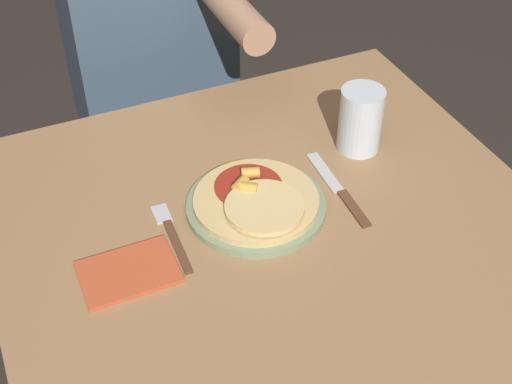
{
  "coord_description": "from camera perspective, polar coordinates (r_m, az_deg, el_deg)",
  "views": [
    {
      "loc": [
        -0.39,
        -0.79,
        1.58
      ],
      "look_at": [
        -0.01,
        0.06,
        0.76
      ],
      "focal_mm": 50.0,
      "sensor_mm": 36.0,
      "label": 1
    }
  ],
  "objects": [
    {
      "name": "dining_table",
      "position": [
        1.31,
        1.54,
        -6.49
      ],
      "size": [
        0.95,
        0.92,
        0.72
      ],
      "color": "#9E754C",
      "rests_on": "ground_plane"
    },
    {
      "name": "napkin",
      "position": [
        1.17,
        -10.1,
        -6.44
      ],
      "size": [
        0.15,
        0.11,
        0.01
      ],
      "color": "#C6512D",
      "rests_on": "dining_table"
    },
    {
      "name": "person_diner",
      "position": [
        1.79,
        -8.48,
        11.46
      ],
      "size": [
        0.38,
        0.52,
        1.2
      ],
      "color": "#2D2D38",
      "rests_on": "ground_plane"
    },
    {
      "name": "fork",
      "position": [
        1.23,
        -6.83,
        -3.24
      ],
      "size": [
        0.03,
        0.18,
        0.0
      ],
      "color": "brown",
      "rests_on": "dining_table"
    },
    {
      "name": "knife",
      "position": [
        1.31,
        6.64,
        0.19
      ],
      "size": [
        0.03,
        0.22,
        0.0
      ],
      "color": "brown",
      "rests_on": "dining_table"
    },
    {
      "name": "plate",
      "position": [
        1.26,
        -0.0,
        -1.13
      ],
      "size": [
        0.25,
        0.25,
        0.01
      ],
      "color": "gray",
      "rests_on": "dining_table"
    },
    {
      "name": "pizza",
      "position": [
        1.25,
        0.08,
        -0.67
      ],
      "size": [
        0.22,
        0.22,
        0.04
      ],
      "color": "#DBBC7A",
      "rests_on": "plate"
    },
    {
      "name": "drinking_glass",
      "position": [
        1.38,
        8.35,
        5.74
      ],
      "size": [
        0.08,
        0.08,
        0.13
      ],
      "color": "silver",
      "rests_on": "dining_table"
    }
  ]
}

